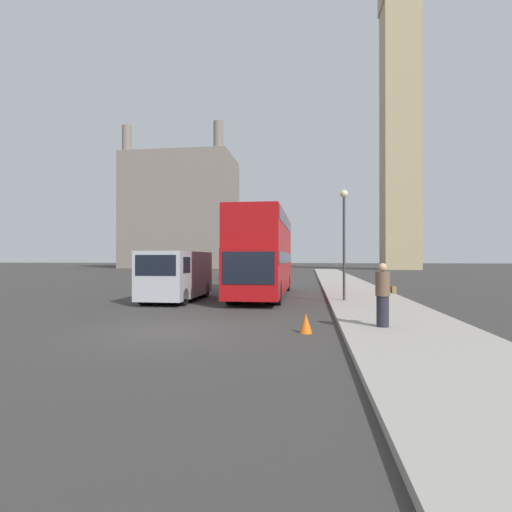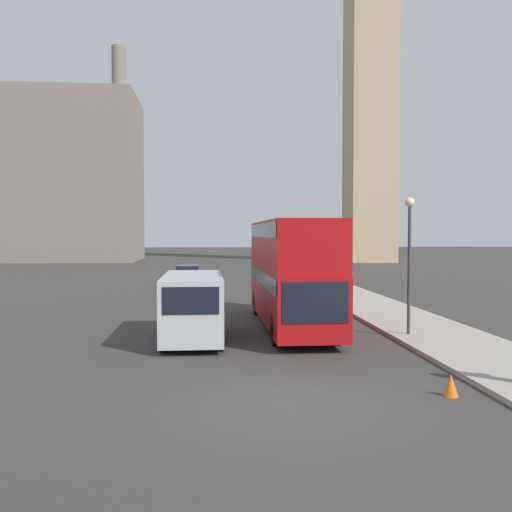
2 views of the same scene
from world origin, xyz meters
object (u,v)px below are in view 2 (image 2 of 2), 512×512
at_px(red_double_decker_bus, 291,269).
at_px(parked_sedan, 188,277).
at_px(clock_tower, 371,6).
at_px(white_van, 193,306).
at_px(street_lamp, 409,243).

xyz_separation_m(red_double_decker_bus, parked_sedan, (-4.92, 18.59, -1.74)).
relative_size(clock_tower, white_van, 12.20).
distance_m(clock_tower, parked_sedan, 54.21).
bearing_deg(clock_tower, white_van, -112.01).
height_order(white_van, parked_sedan, white_van).
relative_size(street_lamp, parked_sedan, 1.07).
bearing_deg(white_van, parked_sedan, 92.52).
xyz_separation_m(clock_tower, white_van, (-22.73, -56.25, -33.49)).
height_order(red_double_decker_bus, parked_sedan, red_double_decker_bus).
bearing_deg(street_lamp, white_van, -179.97).
xyz_separation_m(white_van, street_lamp, (8.04, 0.00, 2.26)).
xyz_separation_m(white_van, parked_sedan, (-0.94, 21.34, -0.58)).
bearing_deg(red_double_decker_bus, parked_sedan, 104.81).
relative_size(white_van, street_lamp, 1.09).
xyz_separation_m(street_lamp, parked_sedan, (-8.98, 21.34, -2.85)).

